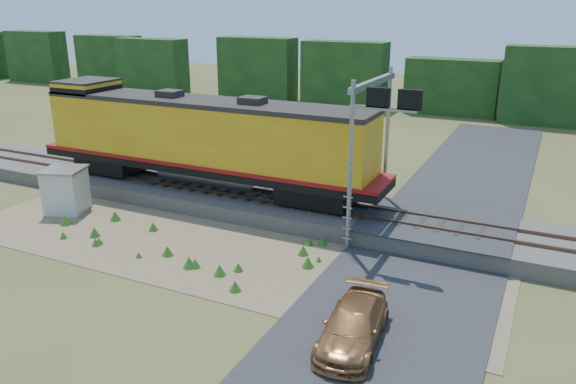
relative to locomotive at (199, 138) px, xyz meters
The scene contains 11 objects.
ground 9.42m from the locomotive, 43.64° to the right, with size 140.00×140.00×0.00m, color #475123.
ballast 7.07m from the locomotive, ahead, with size 70.00×5.00×0.80m, color slate.
rails 6.87m from the locomotive, ahead, with size 70.00×1.54×0.16m.
dirt_shoulder 7.86m from the locomotive, 52.04° to the right, with size 26.00×8.00×0.03m, color #8C7754.
road 14.73m from the locomotive, 21.58° to the right, with size 7.00×66.00×0.86m.
tree_line_north 32.62m from the locomotive, 78.88° to the left, with size 130.00×3.00×6.50m.
weed_clumps 7.47m from the locomotive, 64.68° to the right, with size 15.00×6.20×0.56m, color #32651C, non-canonical shape.
locomotive is the anchor object (origin of this frame).
shed 7.61m from the locomotive, 138.92° to the right, with size 2.60×2.60×2.42m.
signal_gantry 10.50m from the locomotive, ahead, with size 3.05×6.20×7.69m.
car 16.24m from the locomotive, 37.86° to the right, with size 1.82×4.48×1.30m, color #9E683A.
Camera 1 is at (11.36, -19.18, 10.73)m, focal length 35.00 mm.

